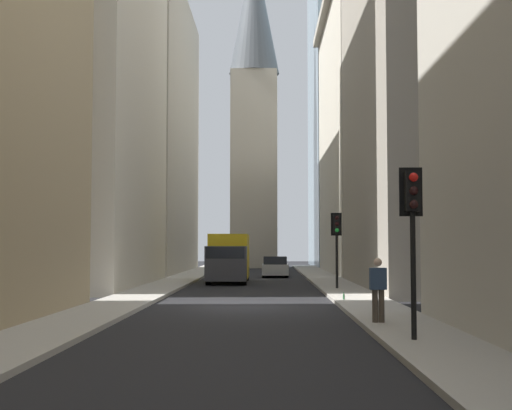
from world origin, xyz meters
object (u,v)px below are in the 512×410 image
(traffic_light_midblock, at_px, (337,233))
(pedestrian, at_px, (378,287))
(sedan_silver, at_px, (275,267))
(delivery_truck, at_px, (229,258))
(discarded_bottle, at_px, (344,297))
(traffic_light_foreground, at_px, (413,212))

(traffic_light_midblock, height_order, pedestrian, traffic_light_midblock)
(sedan_silver, bearing_deg, delivery_truck, 159.26)
(traffic_light_midblock, height_order, discarded_bottle, traffic_light_midblock)
(pedestrian, bearing_deg, delivery_truck, 13.71)
(delivery_truck, relative_size, sedan_silver, 1.50)
(sedan_silver, height_order, discarded_bottle, sedan_silver)
(traffic_light_midblock, bearing_deg, discarded_bottle, 176.36)
(sedan_silver, bearing_deg, pedestrian, -175.15)
(traffic_light_foreground, bearing_deg, sedan_silver, 4.79)
(traffic_light_midblock, bearing_deg, pedestrian, 178.58)
(pedestrian, bearing_deg, sedan_silver, 4.85)
(traffic_light_foreground, height_order, pedestrian, traffic_light_foreground)
(delivery_truck, relative_size, pedestrian, 3.76)
(sedan_silver, bearing_deg, traffic_light_foreground, -175.21)
(traffic_light_midblock, bearing_deg, sedan_silver, 10.97)
(delivery_truck, height_order, traffic_light_midblock, traffic_light_midblock)
(sedan_silver, relative_size, pedestrian, 2.50)
(traffic_light_foreground, xyz_separation_m, traffic_light_midblock, (17.75, -0.11, -0.15))
(sedan_silver, bearing_deg, traffic_light_midblock, -169.03)
(delivery_truck, relative_size, traffic_light_midblock, 1.78)
(delivery_truck, distance_m, sedan_silver, 7.95)
(sedan_silver, xyz_separation_m, traffic_light_foreground, (-32.27, -2.70, 2.28))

